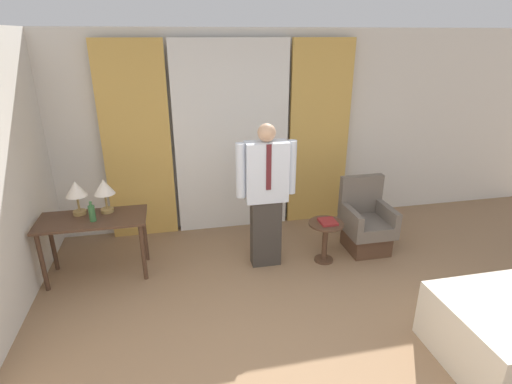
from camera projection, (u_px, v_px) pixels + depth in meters
wall_back at (231, 133)px, 5.49m from camera, size 10.00×0.06×2.70m
curtain_sheer_center at (232, 139)px, 5.40m from camera, size 1.54×0.06×2.58m
curtain_drape_left at (137, 144)px, 5.16m from camera, size 0.86×0.06×2.58m
curtain_drape_right at (319, 135)px, 5.64m from camera, size 0.86×0.06×2.58m
desk at (93, 227)px, 4.46m from camera, size 1.16×0.55×0.72m
table_lamp_left at (76, 191)px, 4.41m from camera, size 0.23×0.23×0.39m
table_lamp_right at (104, 189)px, 4.47m from camera, size 0.23×0.23×0.39m
bottle_near_edge at (92, 213)px, 4.31m from camera, size 0.07×0.07×0.23m
person at (266, 192)px, 4.56m from camera, size 0.69×0.23×1.73m
armchair at (366, 225)px, 5.12m from camera, size 0.57×0.60×0.93m
side_table at (325, 235)px, 4.82m from camera, size 0.42×0.42×0.52m
book at (328, 222)px, 4.76m from camera, size 0.19×0.21×0.03m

